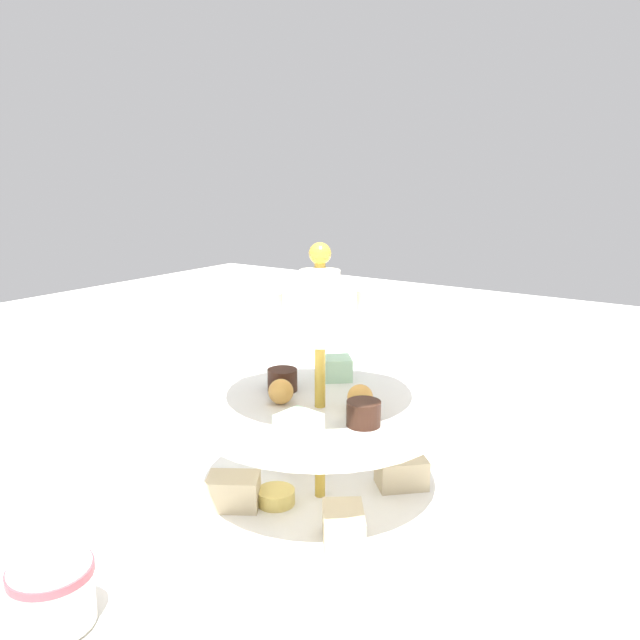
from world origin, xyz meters
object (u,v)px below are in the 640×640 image
at_px(teacup_with_saucer, 53,599).
at_px(butter_knife_left, 519,435).
at_px(water_glass_tall_right, 243,372).
at_px(butter_knife_right, 26,495).
at_px(tiered_serving_stand, 320,432).

height_order(teacup_with_saucer, butter_knife_left, teacup_with_saucer).
relative_size(water_glass_tall_right, butter_knife_left, 0.75).
bearing_deg(teacup_with_saucer, water_glass_tall_right, -158.19).
bearing_deg(butter_knife_right, tiered_serving_stand, 94.65).
xyz_separation_m(tiered_serving_stand, butter_knife_right, (0.15, -0.25, -0.07)).
xyz_separation_m(tiered_serving_stand, water_glass_tall_right, (-0.13, -0.21, -0.01)).
xyz_separation_m(butter_knife_left, butter_knife_right, (0.42, -0.36, 0.00)).
height_order(teacup_with_saucer, butter_knife_right, teacup_with_saucer).
relative_size(tiered_serving_stand, water_glass_tall_right, 2.25).
xyz_separation_m(water_glass_tall_right, teacup_with_saucer, (0.38, 0.15, -0.04)).
xyz_separation_m(tiered_serving_stand, butter_knife_left, (-0.27, 0.11, -0.07)).
height_order(tiered_serving_stand, teacup_with_saucer, tiered_serving_stand).
xyz_separation_m(water_glass_tall_right, butter_knife_right, (0.28, -0.04, -0.06)).
distance_m(water_glass_tall_right, butter_knife_right, 0.29).
relative_size(water_glass_tall_right, teacup_with_saucer, 1.42).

